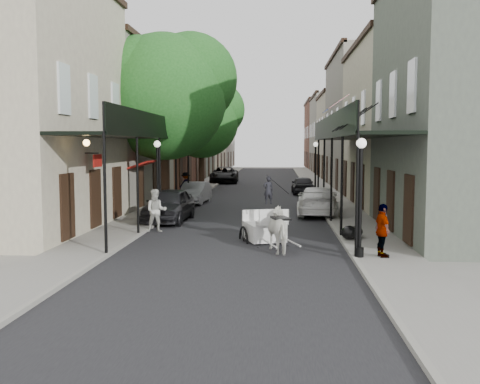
% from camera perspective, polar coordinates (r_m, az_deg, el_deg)
% --- Properties ---
extents(ground, '(140.00, 140.00, 0.00)m').
position_cam_1_polar(ground, '(19.13, -0.63, -5.86)').
color(ground, gray).
rests_on(ground, ground).
extents(road, '(8.00, 90.00, 0.01)m').
position_cam_1_polar(road, '(38.93, 1.77, -0.31)').
color(road, black).
rests_on(road, ground).
extents(sidewalk_left, '(2.20, 90.00, 0.12)m').
position_cam_1_polar(sidewalk_left, '(39.44, -5.50, -0.18)').
color(sidewalk_left, gray).
rests_on(sidewalk_left, ground).
extents(sidewalk_right, '(2.20, 90.00, 0.12)m').
position_cam_1_polar(sidewalk_right, '(39.04, 9.13, -0.27)').
color(sidewalk_right, gray).
rests_on(sidewalk_right, ground).
extents(building_row_left, '(5.00, 80.00, 10.50)m').
position_cam_1_polar(building_row_left, '(49.80, -7.75, 6.85)').
color(building_row_left, '#C0B89A').
rests_on(building_row_left, ground).
extents(building_row_right, '(5.00, 80.00, 10.50)m').
position_cam_1_polar(building_row_right, '(49.26, 12.38, 6.80)').
color(building_row_right, gray).
rests_on(building_row_right, ground).
extents(gallery_left, '(2.20, 18.05, 4.88)m').
position_cam_1_polar(gallery_left, '(26.48, -9.82, 5.89)').
color(gallery_left, black).
rests_on(gallery_left, sidewalk_left).
extents(gallery_right, '(2.20, 18.05, 4.88)m').
position_cam_1_polar(gallery_right, '(25.92, 11.32, 5.89)').
color(gallery_right, black).
rests_on(gallery_right, sidewalk_right).
extents(tree_near, '(7.31, 6.80, 9.63)m').
position_cam_1_polar(tree_near, '(29.61, -7.25, 10.55)').
color(tree_near, '#382619').
rests_on(tree_near, sidewalk_left).
extents(tree_far, '(6.45, 6.00, 8.61)m').
position_cam_1_polar(tree_far, '(43.35, -3.65, 7.94)').
color(tree_far, '#382619').
rests_on(tree_far, sidewalk_left).
extents(lamppost_right_near, '(0.32, 0.32, 3.71)m').
position_cam_1_polar(lamppost_right_near, '(16.99, 12.71, -0.38)').
color(lamppost_right_near, black).
rests_on(lamppost_right_near, sidewalk_right).
extents(lamppost_left, '(0.32, 0.32, 3.71)m').
position_cam_1_polar(lamppost_left, '(25.41, -8.77, 1.43)').
color(lamppost_left, black).
rests_on(lamppost_left, sidewalk_left).
extents(lamppost_right_far, '(0.32, 0.32, 3.71)m').
position_cam_1_polar(lamppost_right_far, '(36.85, 8.05, 2.53)').
color(lamppost_right_far, black).
rests_on(lamppost_right_far, sidewalk_right).
extents(horse, '(1.34, 1.95, 1.50)m').
position_cam_1_polar(horse, '(18.18, 4.45, -4.05)').
color(horse, white).
rests_on(horse, ground).
extents(carriage, '(2.01, 2.50, 2.51)m').
position_cam_1_polar(carriage, '(20.35, 2.30, -2.43)').
color(carriage, black).
rests_on(carriage, ground).
extents(pedestrian_walking, '(1.00, 0.85, 1.79)m').
position_cam_1_polar(pedestrian_walking, '(22.47, -8.94, -1.99)').
color(pedestrian_walking, beige).
rests_on(pedestrian_walking, ground).
extents(pedestrian_sidewalk_left, '(1.20, 1.19, 1.66)m').
position_cam_1_polar(pedestrian_sidewalk_left, '(36.57, -5.80, 0.81)').
color(pedestrian_sidewalk_left, gray).
rests_on(pedestrian_sidewalk_left, sidewalk_left).
extents(pedestrian_sidewalk_right, '(0.58, 1.04, 1.68)m').
position_cam_1_polar(pedestrian_sidewalk_right, '(17.25, 14.97, -4.00)').
color(pedestrian_sidewalk_right, gray).
rests_on(pedestrian_sidewalk_right, sidewalk_right).
extents(car_left_near, '(2.04, 4.71, 1.58)m').
position_cam_1_polar(car_left_near, '(25.54, -7.58, -1.37)').
color(car_left_near, black).
rests_on(car_left_near, ground).
extents(car_left_mid, '(1.65, 4.12, 1.33)m').
position_cam_1_polar(car_left_mid, '(33.26, -4.85, -0.09)').
color(car_left_mid, '#9C9CA1').
rests_on(car_left_mid, ground).
extents(car_left_far, '(2.78, 5.65, 1.54)m').
position_cam_1_polar(car_left_far, '(51.49, -1.68, 1.84)').
color(car_left_far, black).
rests_on(car_left_far, ground).
extents(car_right_near, '(2.38, 5.18, 1.47)m').
position_cam_1_polar(car_right_near, '(27.95, 8.27, -0.95)').
color(car_right_near, white).
rests_on(car_right_near, ground).
extents(car_right_far, '(1.67, 3.98, 1.34)m').
position_cam_1_polar(car_right_far, '(39.79, 6.72, 0.74)').
color(car_right_far, black).
rests_on(car_right_far, ground).
extents(trash_bags, '(0.87, 1.02, 0.52)m').
position_cam_1_polar(trash_bags, '(20.48, 11.84, -4.23)').
color(trash_bags, black).
rests_on(trash_bags, sidewalk_right).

